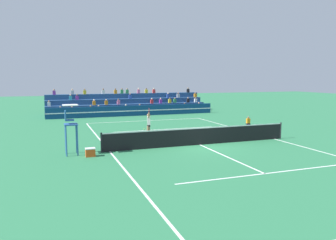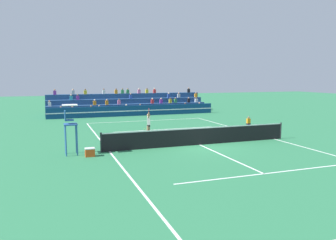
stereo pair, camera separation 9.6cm
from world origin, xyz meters
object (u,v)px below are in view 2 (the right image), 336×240
at_px(tennis_ball, 144,129).
at_px(equipment_cooler, 90,152).
at_px(tennis_player, 149,125).
at_px(umpire_chair, 70,123).
at_px(ball_kid_courtside, 248,123).

distance_m(tennis_ball, equipment_cooler, 9.22).
bearing_deg(equipment_cooler, tennis_player, 40.57).
bearing_deg(tennis_ball, umpire_chair, -130.86).
xyz_separation_m(ball_kid_courtside, equipment_cooler, (-13.71, -6.22, -0.10)).
height_order(ball_kid_courtside, equipment_cooler, ball_kid_courtside).
xyz_separation_m(ball_kid_courtside, tennis_ball, (-8.62, 1.47, -0.30)).
bearing_deg(tennis_ball, tennis_player, -101.66).
bearing_deg(equipment_cooler, umpire_chair, 140.40).
distance_m(tennis_player, tennis_ball, 4.24).
distance_m(ball_kid_courtside, equipment_cooler, 15.05).
bearing_deg(ball_kid_courtside, equipment_cooler, -155.59).
bearing_deg(ball_kid_courtside, tennis_player, -164.72).
height_order(tennis_player, equipment_cooler, tennis_player).
relative_size(umpire_chair, tennis_ball, 39.26).
bearing_deg(ball_kid_courtside, tennis_ball, 170.36).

